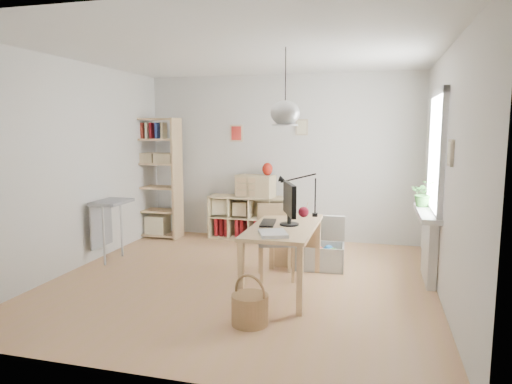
% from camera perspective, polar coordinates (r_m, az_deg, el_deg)
% --- Properties ---
extents(ground, '(4.50, 4.50, 0.00)m').
position_cam_1_polar(ground, '(5.65, -1.79, -10.99)').
color(ground, tan).
rests_on(ground, ground).
extents(room_shell, '(4.50, 4.50, 4.50)m').
position_cam_1_polar(room_shell, '(5.07, 3.67, 9.83)').
color(room_shell, silver).
rests_on(room_shell, ground).
extents(window_unit, '(0.07, 1.16, 1.46)m').
position_cam_1_polar(window_unit, '(5.76, 21.77, 4.57)').
color(window_unit, white).
rests_on(window_unit, ground).
extents(radiator, '(0.10, 0.80, 0.80)m').
position_cam_1_polar(radiator, '(5.93, 20.85, -6.57)').
color(radiator, silver).
rests_on(radiator, ground).
extents(windowsill, '(0.22, 1.20, 0.06)m').
position_cam_1_polar(windowsill, '(5.83, 20.57, -2.46)').
color(windowsill, silver).
rests_on(windowsill, radiator).
extents(desk, '(0.70, 1.50, 0.75)m').
position_cam_1_polar(desk, '(5.20, 3.54, -5.15)').
color(desk, tan).
rests_on(desk, ground).
extents(cube_shelf, '(1.40, 0.38, 0.72)m').
position_cam_1_polar(cube_shelf, '(7.63, -0.72, -3.63)').
color(cube_shelf, tan).
rests_on(cube_shelf, ground).
extents(tall_bookshelf, '(0.80, 0.38, 2.00)m').
position_cam_1_polar(tall_bookshelf, '(7.82, -12.41, 2.32)').
color(tall_bookshelf, tan).
rests_on(tall_bookshelf, ground).
extents(side_table, '(0.40, 0.55, 0.85)m').
position_cam_1_polar(side_table, '(6.64, -18.04, -2.55)').
color(side_table, '#9B9B9E').
rests_on(side_table, ground).
extents(chair, '(0.55, 0.55, 0.90)m').
position_cam_1_polar(chair, '(5.66, 2.47, -5.52)').
color(chair, '#9B9B9E').
rests_on(chair, ground).
extents(wicker_basket, '(0.35, 0.35, 0.49)m').
position_cam_1_polar(wicker_basket, '(4.43, -0.76, -14.31)').
color(wicker_basket, olive).
rests_on(wicker_basket, ground).
extents(storage_chest, '(0.66, 0.73, 0.66)m').
position_cam_1_polar(storage_chest, '(6.17, 8.10, -7.32)').
color(storage_chest, beige).
rests_on(storage_chest, ground).
extents(monitor, '(0.24, 0.53, 0.48)m').
position_cam_1_polar(monitor, '(5.13, 4.21, -1.23)').
color(monitor, black).
rests_on(monitor, desk).
extents(keyboard, '(0.21, 0.43, 0.02)m').
position_cam_1_polar(keyboard, '(5.23, 1.51, -3.88)').
color(keyboard, black).
rests_on(keyboard, desk).
extents(task_lamp, '(0.48, 0.18, 0.51)m').
position_cam_1_polar(task_lamp, '(5.62, 4.98, 0.41)').
color(task_lamp, black).
rests_on(task_lamp, desk).
extents(yarn_ball, '(0.13, 0.13, 0.13)m').
position_cam_1_polar(yarn_ball, '(5.63, 5.96, -2.50)').
color(yarn_ball, '#4B0A10').
rests_on(yarn_ball, desk).
extents(paper_tray, '(0.38, 0.42, 0.03)m').
position_cam_1_polar(paper_tray, '(4.69, 2.13, -5.20)').
color(paper_tray, silver).
rests_on(paper_tray, desk).
extents(drawer_chest, '(0.66, 0.40, 0.36)m').
position_cam_1_polar(drawer_chest, '(7.47, -0.08, 0.77)').
color(drawer_chest, tan).
rests_on(drawer_chest, cube_shelf).
extents(red_vase, '(0.17, 0.17, 0.21)m').
position_cam_1_polar(red_vase, '(7.39, 1.44, 2.88)').
color(red_vase, maroon).
rests_on(red_vase, drawer_chest).
extents(potted_plant, '(0.32, 0.28, 0.34)m').
position_cam_1_polar(potted_plant, '(6.07, 20.23, -0.15)').
color(potted_plant, '#30732B').
rests_on(potted_plant, windowsill).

